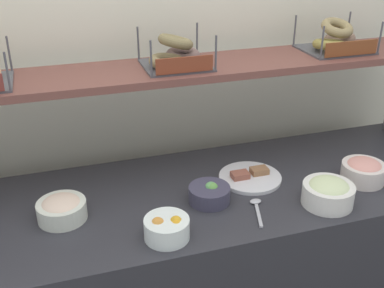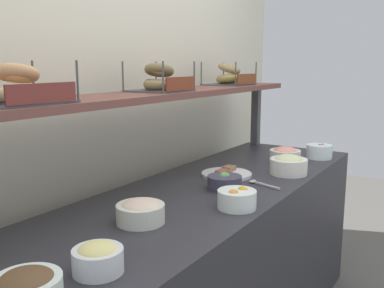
{
  "view_description": "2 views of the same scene",
  "coord_description": "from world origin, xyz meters",
  "px_view_note": "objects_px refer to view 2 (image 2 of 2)",
  "views": [
    {
      "loc": [
        -0.48,
        -1.5,
        1.84
      ],
      "look_at": [
        0.01,
        0.04,
        1.04
      ],
      "focal_mm": 44.67,
      "sensor_mm": 36.0,
      "label": 1
    },
    {
      "loc": [
        -1.62,
        -0.97,
        1.41
      ],
      "look_at": [
        0.01,
        0.08,
        1.05
      ],
      "focal_mm": 40.36,
      "sensor_mm": 36.0,
      "label": 2
    }
  ],
  "objects_px": {
    "bowl_beet_salad": "(319,151)",
    "bagel_basket_poppy": "(160,82)",
    "serving_spoon_by_edge": "(259,183)",
    "bowl_chocolate_spread": "(27,288)",
    "bowl_scallion_spread": "(289,165)",
    "bowl_lox_spread": "(285,155)",
    "serving_plate_white": "(226,174)",
    "bagel_basket_plain": "(18,90)",
    "bowl_fruit_salad": "(237,199)",
    "bagel_basket_everything": "(229,77)",
    "bowl_egg_salad": "(98,258)",
    "bowl_veggie_mix": "(224,182)",
    "bowl_potato_salad": "(140,211)"
  },
  "relations": [
    {
      "from": "bowl_lox_spread",
      "to": "bowl_chocolate_spread",
      "type": "bearing_deg",
      "value": -179.32
    },
    {
      "from": "bowl_lox_spread",
      "to": "bowl_beet_salad",
      "type": "bearing_deg",
      "value": -27.84
    },
    {
      "from": "bowl_chocolate_spread",
      "to": "bowl_scallion_spread",
      "type": "height_order",
      "value": "bowl_scallion_spread"
    },
    {
      "from": "serving_spoon_by_edge",
      "to": "bagel_basket_poppy",
      "type": "relative_size",
      "value": 0.66
    },
    {
      "from": "bowl_potato_salad",
      "to": "bowl_beet_salad",
      "type": "bearing_deg",
      "value": -8.81
    },
    {
      "from": "bowl_potato_salad",
      "to": "bowl_lox_spread",
      "type": "xyz_separation_m",
      "value": [
        1.18,
        -0.09,
        0.01
      ]
    },
    {
      "from": "serving_plate_white",
      "to": "bagel_basket_everything",
      "type": "distance_m",
      "value": 0.72
    },
    {
      "from": "bagel_basket_plain",
      "to": "bowl_beet_salad",
      "type": "bearing_deg",
      "value": -16.56
    },
    {
      "from": "bowl_egg_salad",
      "to": "bagel_basket_plain",
      "type": "height_order",
      "value": "bagel_basket_plain"
    },
    {
      "from": "bowl_veggie_mix",
      "to": "bowl_egg_salad",
      "type": "distance_m",
      "value": 0.89
    },
    {
      "from": "bowl_scallion_spread",
      "to": "bowl_veggie_mix",
      "type": "bearing_deg",
      "value": 160.07
    },
    {
      "from": "bowl_chocolate_spread",
      "to": "bagel_basket_plain",
      "type": "height_order",
      "value": "bagel_basket_plain"
    },
    {
      "from": "bowl_potato_salad",
      "to": "bowl_chocolate_spread",
      "type": "distance_m",
      "value": 0.57
    },
    {
      "from": "bowl_beet_salad",
      "to": "bagel_basket_poppy",
      "type": "height_order",
      "value": "bagel_basket_poppy"
    },
    {
      "from": "bowl_fruit_salad",
      "to": "bagel_basket_plain",
      "type": "relative_size",
      "value": 0.5
    },
    {
      "from": "bowl_fruit_salad",
      "to": "bowl_beet_salad",
      "type": "bearing_deg",
      "value": -0.04
    },
    {
      "from": "bowl_lox_spread",
      "to": "bagel_basket_poppy",
      "type": "height_order",
      "value": "bagel_basket_poppy"
    },
    {
      "from": "bowl_chocolate_spread",
      "to": "bagel_basket_poppy",
      "type": "height_order",
      "value": "bagel_basket_poppy"
    },
    {
      "from": "bowl_scallion_spread",
      "to": "bagel_basket_plain",
      "type": "xyz_separation_m",
      "value": [
        -1.21,
        0.48,
        0.42
      ]
    },
    {
      "from": "bowl_beet_salad",
      "to": "bagel_basket_poppy",
      "type": "xyz_separation_m",
      "value": [
        -0.91,
        0.51,
        0.43
      ]
    },
    {
      "from": "bowl_veggie_mix",
      "to": "bowl_fruit_salad",
      "type": "bearing_deg",
      "value": -141.06
    },
    {
      "from": "bowl_chocolate_spread",
      "to": "serving_spoon_by_edge",
      "type": "distance_m",
      "value": 1.24
    },
    {
      "from": "serving_plate_white",
      "to": "bagel_basket_plain",
      "type": "distance_m",
      "value": 1.13
    },
    {
      "from": "bowl_chocolate_spread",
      "to": "bowl_fruit_salad",
      "type": "relative_size",
      "value": 1.08
    },
    {
      "from": "bowl_veggie_mix",
      "to": "serving_plate_white",
      "type": "distance_m",
      "value": 0.24
    },
    {
      "from": "bowl_chocolate_spread",
      "to": "bagel_basket_plain",
      "type": "relative_size",
      "value": 0.54
    },
    {
      "from": "serving_plate_white",
      "to": "bagel_basket_poppy",
      "type": "distance_m",
      "value": 0.57
    },
    {
      "from": "bowl_chocolate_spread",
      "to": "bowl_veggie_mix",
      "type": "bearing_deg",
      "value": 3.43
    },
    {
      "from": "bowl_beet_salad",
      "to": "serving_plate_white",
      "type": "relative_size",
      "value": 0.6
    },
    {
      "from": "bowl_egg_salad",
      "to": "bagel_basket_everything",
      "type": "height_order",
      "value": "bagel_basket_everything"
    },
    {
      "from": "bowl_fruit_salad",
      "to": "bagel_basket_plain",
      "type": "bearing_deg",
      "value": 139.74
    },
    {
      "from": "bowl_chocolate_spread",
      "to": "bowl_scallion_spread",
      "type": "relative_size",
      "value": 0.87
    },
    {
      "from": "bowl_scallion_spread",
      "to": "serving_spoon_by_edge",
      "type": "height_order",
      "value": "bowl_scallion_spread"
    },
    {
      "from": "bowl_egg_salad",
      "to": "bowl_chocolate_spread",
      "type": "relative_size",
      "value": 0.84
    },
    {
      "from": "bowl_veggie_mix",
      "to": "bowl_potato_salad",
      "type": "bearing_deg",
      "value": 174.83
    },
    {
      "from": "bagel_basket_everything",
      "to": "bowl_scallion_spread",
      "type": "bearing_deg",
      "value": -119.81
    },
    {
      "from": "bowl_lox_spread",
      "to": "bagel_basket_everything",
      "type": "height_order",
      "value": "bagel_basket_everything"
    },
    {
      "from": "bowl_fruit_salad",
      "to": "serving_plate_white",
      "type": "relative_size",
      "value": 0.6
    },
    {
      "from": "bowl_potato_salad",
      "to": "bowl_scallion_spread",
      "type": "distance_m",
      "value": 0.97
    },
    {
      "from": "bowl_lox_spread",
      "to": "serving_plate_white",
      "type": "xyz_separation_m",
      "value": [
        -0.43,
        0.15,
        -0.04
      ]
    },
    {
      "from": "bowl_veggie_mix",
      "to": "bagel_basket_poppy",
      "type": "bearing_deg",
      "value": 95.26
    },
    {
      "from": "bowl_fruit_salad",
      "to": "bagel_basket_everything",
      "type": "height_order",
      "value": "bagel_basket_everything"
    },
    {
      "from": "bowl_egg_salad",
      "to": "serving_plate_white",
      "type": "height_order",
      "value": "bowl_egg_salad"
    },
    {
      "from": "bowl_chocolate_spread",
      "to": "serving_spoon_by_edge",
      "type": "xyz_separation_m",
      "value": [
        1.24,
        -0.04,
        -0.03
      ]
    },
    {
      "from": "bowl_veggie_mix",
      "to": "bagel_basket_poppy",
      "type": "distance_m",
      "value": 0.56
    },
    {
      "from": "bowl_chocolate_spread",
      "to": "bowl_fruit_salad",
      "type": "height_order",
      "value": "bowl_fruit_salad"
    },
    {
      "from": "bowl_egg_salad",
      "to": "serving_plate_white",
      "type": "bearing_deg",
      "value": 10.09
    },
    {
      "from": "bowl_fruit_salad",
      "to": "bagel_basket_everything",
      "type": "bearing_deg",
      "value": 29.86
    },
    {
      "from": "bowl_potato_salad",
      "to": "bowl_chocolate_spread",
      "type": "bearing_deg",
      "value": -168.41
    },
    {
      "from": "serving_spoon_by_edge",
      "to": "bagel_basket_poppy",
      "type": "bearing_deg",
      "value": 112.01
    }
  ]
}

